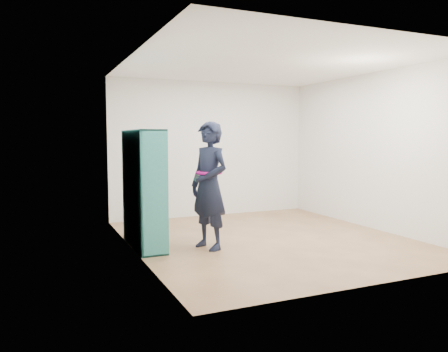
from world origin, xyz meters
name	(u,v)px	position (x,y,z in m)	size (l,w,h in m)	color
floor	(268,239)	(0.00, 0.00, 0.00)	(4.50, 4.50, 0.00)	brown
ceiling	(270,64)	(0.00, 0.00, 2.60)	(4.50, 4.50, 0.00)	white
wall_left	(134,155)	(-2.00, 0.00, 1.30)	(0.02, 4.50, 2.60)	silver
wall_right	(374,151)	(2.00, 0.00, 1.30)	(0.02, 4.50, 2.60)	silver
wall_back	(212,149)	(0.00, 2.25, 1.30)	(4.00, 0.02, 2.60)	silver
wall_front	(378,160)	(0.00, -2.25, 1.30)	(4.00, 0.02, 2.60)	silver
bookshelf	(142,190)	(-1.84, 0.31, 0.80)	(0.36, 1.23, 1.63)	teal
person	(209,185)	(-1.02, -0.16, 0.88)	(0.61, 0.74, 1.75)	black
smartphone	(197,177)	(-1.19, -0.13, 0.99)	(0.06, 0.10, 0.13)	silver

